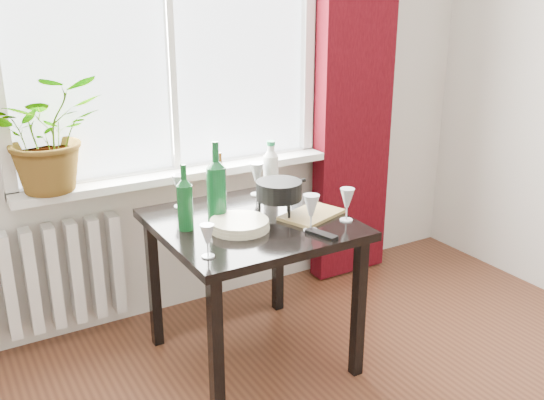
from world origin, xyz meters
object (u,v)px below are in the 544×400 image
fondue_pot (279,198)px  plate_stack (239,224)px  radiator (43,279)px  wineglass_back_left (180,191)px  table (251,238)px  wineglass_front_left (207,241)px  wine_bottle_right (216,181)px  wineglass_far_right (347,204)px  tv_remote (321,234)px  potted_plant (48,133)px  wineglass_back_center (257,179)px  bottle_amber (220,177)px  cutting_board (312,215)px  cleaning_bottle (271,167)px  wineglass_front_right (311,213)px  wine_bottle_left (185,197)px

fondue_pot → plate_stack: bearing=169.7°
radiator → wineglass_back_left: bearing=-24.8°
table → wineglass_front_left: bearing=-141.5°
radiator → wine_bottle_right: (0.71, -0.56, 0.55)m
wineglass_far_right → wineglass_back_left: size_ratio=0.96×
table → tv_remote: tv_remote is taller
potted_plant → wineglass_front_left: 1.00m
wineglass_back_center → bottle_amber: bearing=-176.7°
cutting_board → wineglass_back_left: bearing=137.9°
wineglass_back_center → tv_remote: 0.64m
potted_plant → plate_stack: (0.65, -0.66, -0.36)m
radiator → cutting_board: cutting_board is taller
cleaning_bottle → wineglass_back_center: 0.10m
wineglass_front_right → tv_remote: wineglass_front_right is taller
wineglass_front_left → wineglass_back_center: bearing=46.8°
wine_bottle_right → tv_remote: size_ratio=2.51×
wine_bottle_right → fondue_pot: 0.31m
wineglass_far_right → bottle_amber: bearing=126.8°
wineglass_far_right → plate_stack: wineglass_far_right is taller
radiator → potted_plant: 0.75m
potted_plant → wineglass_front_left: (0.40, -0.86, -0.31)m
potted_plant → cleaning_bottle: size_ratio=2.01×
table → cutting_board: 0.31m
bottle_amber → wineglass_back_left: 0.21m
cleaning_bottle → wineglass_back_center: (-0.09, -0.01, -0.05)m
tv_remote → plate_stack: bearing=120.5°
wine_bottle_right → wineglass_front_right: 0.45m
wineglass_front_right → wineglass_far_right: size_ratio=1.08×
table → plate_stack: bearing=-143.5°
wine_bottle_right → wineglass_back_center: (0.34, 0.24, -0.10)m
bottle_amber → cutting_board: (0.28, -0.40, -0.12)m
wineglass_back_left → fondue_pot: bearing=-43.9°
wine_bottle_left → potted_plant: bearing=129.3°
wineglass_front_right → wine_bottle_right: bearing=133.2°
cleaning_bottle → wineglass_front_right: 0.58m
wineglass_front_right → wineglass_back_left: wineglass_front_right is taller
radiator → wineglass_back_center: wineglass_back_center is taller
wine_bottle_right → bottle_amber: (0.12, 0.22, -0.06)m
wineglass_front_left → cutting_board: bearing=15.7°
bottle_amber → table: bearing=-87.3°
table → wineglass_back_center: bearing=56.7°
wine_bottle_left → plate_stack: (0.20, -0.12, -0.13)m
wineglass_front_right → potted_plant: bearing=137.3°
potted_plant → cleaning_bottle: (1.03, -0.27, -0.24)m
table → tv_remote: bearing=-62.3°
cleaning_bottle → fondue_pot: bearing=-114.1°
wineglass_front_left → wine_bottle_right: bearing=59.1°
cutting_board → wineglass_front_right: bearing=-125.1°
wineglass_far_right → wine_bottle_right: bearing=149.8°
potted_plant → plate_stack: size_ratio=2.04×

